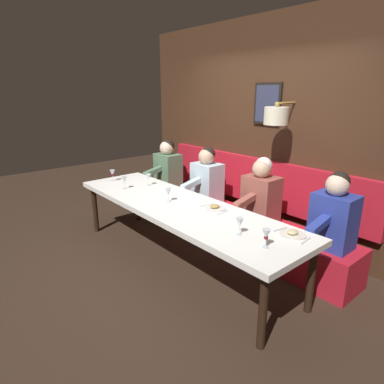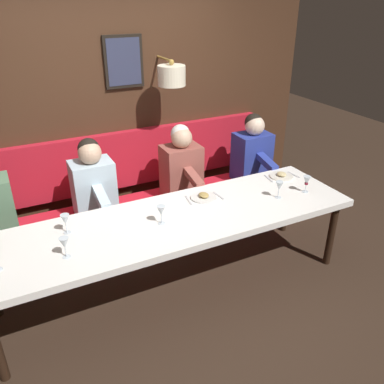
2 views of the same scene
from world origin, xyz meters
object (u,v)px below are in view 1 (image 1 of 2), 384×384
(wine_glass_0, at_px, (149,177))
(wine_glass_2, at_px, (266,235))
(wine_glass_4, at_px, (168,192))
(wine_glass_5, at_px, (240,223))
(diner_near, at_px, (261,192))
(diner_far, at_px, (168,166))
(dining_table, at_px, (178,209))
(wine_glass_3, at_px, (124,180))
(diner_middle, at_px, (207,177))
(wine_glass_1, at_px, (112,173))
(diner_nearest, at_px, (334,213))

(wine_glass_0, distance_m, wine_glass_2, 2.20)
(wine_glass_4, bearing_deg, wine_glass_5, -92.99)
(diner_near, distance_m, diner_far, 1.88)
(dining_table, relative_size, wine_glass_3, 19.55)
(wine_glass_2, distance_m, wine_glass_3, 2.25)
(diner_middle, xyz_separation_m, wine_glass_3, (-1.04, 0.46, 0.04))
(dining_table, distance_m, diner_middle, 1.01)
(diner_far, height_order, wine_glass_3, diner_far)
(wine_glass_1, distance_m, wine_glass_4, 1.25)
(diner_far, height_order, wine_glass_1, diner_far)
(wine_glass_0, relative_size, wine_glass_3, 1.00)
(diner_near, xyz_separation_m, wine_glass_1, (-0.98, 1.86, 0.04))
(wine_glass_5, bearing_deg, wine_glass_1, 90.01)
(dining_table, bearing_deg, wine_glass_5, -95.34)
(diner_far, xyz_separation_m, wine_glass_2, (-1.00, -2.71, 0.04))
(wine_glass_5, bearing_deg, dining_table, 84.66)
(wine_glass_0, relative_size, wine_glass_4, 1.00)
(dining_table, xyz_separation_m, diner_near, (0.88, -0.48, 0.13))
(diner_near, relative_size, wine_glass_2, 4.82)
(diner_nearest, distance_m, diner_near, 0.91)
(wine_glass_5, bearing_deg, diner_middle, 56.63)
(diner_middle, bearing_deg, diner_nearest, -90.00)
(diner_near, height_order, wine_glass_2, diner_near)
(wine_glass_5, bearing_deg, wine_glass_2, -93.95)
(diner_near, xyz_separation_m, wine_glass_0, (-0.71, 1.34, 0.04))
(diner_nearest, distance_m, wine_glass_5, 1.05)
(diner_nearest, relative_size, diner_middle, 1.00)
(diner_nearest, xyz_separation_m, wine_glass_0, (-0.71, 2.25, 0.04))
(wine_glass_0, bearing_deg, wine_glass_5, -98.08)
(wine_glass_4, bearing_deg, wine_glass_3, 98.79)
(diner_nearest, distance_m, wine_glass_0, 2.36)
(wine_glass_3, height_order, wine_glass_5, same)
(dining_table, distance_m, diner_nearest, 1.65)
(diner_near, bearing_deg, diner_far, 90.00)
(diner_nearest, bearing_deg, dining_table, 122.50)
(wine_glass_3, xyz_separation_m, wine_glass_4, (0.12, -0.80, 0.00))
(wine_glass_3, bearing_deg, diner_near, -53.66)
(diner_near, xyz_separation_m, diner_far, (0.00, 1.88, 0.00))
(wine_glass_3, bearing_deg, wine_glass_2, -88.93)
(wine_glass_4, bearing_deg, diner_middle, 20.00)
(diner_far, xyz_separation_m, wine_glass_1, (-0.98, -0.01, 0.04))
(wine_glass_0, xyz_separation_m, wine_glass_4, (-0.21, -0.73, 0.00))
(diner_near, height_order, wine_glass_4, diner_near)
(diner_far, bearing_deg, diner_near, -90.00)
(diner_far, relative_size, wine_glass_1, 4.82)
(wine_glass_1, relative_size, wine_glass_3, 1.00)
(dining_table, bearing_deg, wine_glass_2, -95.02)
(wine_glass_0, bearing_deg, diner_near, -62.14)
(diner_near, height_order, diner_far, same)
(diner_nearest, height_order, diner_middle, same)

